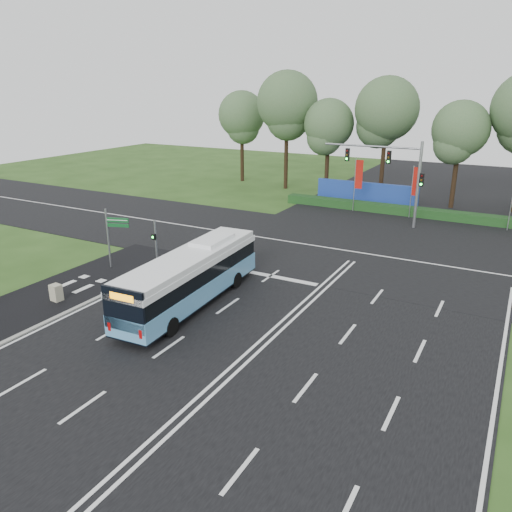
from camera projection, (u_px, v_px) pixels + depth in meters
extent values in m
plane|color=#284717|center=(284.00, 320.00, 24.88)|extent=(120.00, 120.00, 0.00)
cube|color=black|center=(284.00, 320.00, 24.87)|extent=(20.00, 120.00, 0.04)
cube|color=black|center=(358.00, 253.00, 34.85)|extent=(120.00, 14.00, 0.05)
cube|color=black|center=(61.00, 293.00, 28.03)|extent=(5.00, 18.00, 0.06)
cube|color=gray|center=(92.00, 301.00, 26.94)|extent=(0.25, 18.00, 0.12)
cube|color=#5494C3|center=(192.00, 288.00, 26.34)|extent=(2.84, 10.93, 0.99)
cube|color=black|center=(192.00, 296.00, 26.48)|extent=(2.81, 10.88, 0.27)
cube|color=black|center=(191.00, 272.00, 26.05)|extent=(2.74, 10.77, 0.86)
cube|color=white|center=(190.00, 262.00, 25.87)|extent=(2.84, 10.93, 0.32)
cube|color=white|center=(190.00, 256.00, 25.77)|extent=(2.77, 10.50, 0.32)
cube|color=white|center=(212.00, 240.00, 27.61)|extent=(1.59, 2.78, 0.23)
cube|color=black|center=(124.00, 310.00, 21.46)|extent=(2.19, 0.24, 1.98)
cube|color=orange|center=(122.00, 297.00, 21.22)|extent=(1.26, 0.13, 0.32)
cylinder|color=black|center=(205.00, 275.00, 29.54)|extent=(0.30, 0.95, 0.94)
cylinder|color=black|center=(236.00, 280.00, 28.69)|extent=(0.30, 0.95, 0.94)
cylinder|color=black|center=(135.00, 318.00, 23.99)|extent=(0.30, 0.95, 0.94)
cylinder|color=black|center=(171.00, 327.00, 23.14)|extent=(0.30, 0.95, 0.94)
cylinder|color=gray|center=(156.00, 245.00, 31.22)|extent=(0.13, 0.13, 3.23)
cube|color=black|center=(154.00, 237.00, 30.88)|extent=(0.29, 0.22, 0.37)
sphere|color=#19F233|center=(153.00, 237.00, 30.79)|extent=(0.13, 0.13, 0.13)
cylinder|color=gray|center=(108.00, 239.00, 31.40)|extent=(0.12, 0.12, 3.87)
cube|color=#0D4E1F|center=(117.00, 220.00, 30.88)|extent=(1.39, 0.52, 0.29)
cube|color=#0D4E1F|center=(118.00, 225.00, 30.99)|extent=(1.39, 0.52, 0.21)
cube|color=white|center=(117.00, 220.00, 30.85)|extent=(1.29, 0.44, 0.04)
cube|color=#A7A186|center=(56.00, 293.00, 26.87)|extent=(0.63, 0.54, 0.96)
cylinder|color=gray|center=(354.00, 185.00, 45.74)|extent=(0.08, 0.08, 4.86)
cube|color=#A7150E|center=(359.00, 174.00, 45.28)|extent=(0.65, 0.11, 2.59)
cylinder|color=gray|center=(411.00, 192.00, 43.38)|extent=(0.07, 0.07, 4.61)
cube|color=#A7150E|center=(416.00, 182.00, 42.85)|extent=(0.61, 0.19, 2.46)
cylinder|color=gray|center=(512.00, 200.00, 39.41)|extent=(0.08, 0.08, 5.04)
cylinder|color=gray|center=(418.00, 186.00, 39.88)|extent=(0.24, 0.24, 7.00)
cylinder|color=gray|center=(371.00, 146.00, 40.76)|extent=(8.00, 0.16, 0.16)
cube|color=black|center=(389.00, 157.00, 40.34)|extent=(0.32, 0.28, 1.05)
cube|color=black|center=(347.00, 155.00, 41.92)|extent=(0.32, 0.28, 1.05)
cube|color=black|center=(422.00, 180.00, 39.61)|extent=(0.32, 0.28, 1.05)
cube|color=#153B17|center=(401.00, 210.00, 45.12)|extent=(22.00, 1.20, 0.80)
cube|color=navy|center=(366.00, 194.00, 48.78)|extent=(10.00, 0.30, 2.20)
cylinder|color=black|center=(242.00, 150.00, 60.22)|extent=(0.44, 0.44, 7.49)
sphere|color=#3E5E37|center=(242.00, 114.00, 58.89)|extent=(5.52, 5.52, 5.52)
cylinder|color=black|center=(286.00, 148.00, 55.46)|extent=(0.44, 0.44, 8.98)
sphere|color=#3E5E37|center=(287.00, 102.00, 53.85)|extent=(6.62, 6.62, 6.62)
cylinder|color=black|center=(327.00, 161.00, 52.79)|extent=(0.44, 0.44, 7.00)
sphere|color=#3E5E37|center=(329.00, 124.00, 51.54)|extent=(5.16, 5.16, 5.16)
cylinder|color=black|center=(383.00, 157.00, 50.51)|extent=(0.44, 0.44, 8.51)
sphere|color=#3E5E37|center=(387.00, 109.00, 48.99)|extent=(6.27, 6.27, 6.27)
cylinder|color=black|center=(455.00, 171.00, 46.69)|extent=(0.44, 0.44, 7.00)
sphere|color=#3E5E37|center=(461.00, 129.00, 45.44)|extent=(5.16, 5.16, 5.16)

